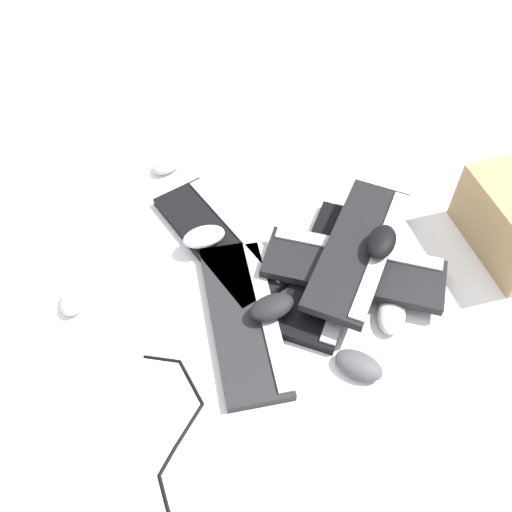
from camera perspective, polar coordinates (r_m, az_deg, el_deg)
ground_plane at (r=1.47m, az=-1.22°, el=-0.52°), size 3.20×3.20×0.00m
keyboard_0 at (r=1.44m, az=7.30°, el=-1.52°), size 0.36×0.45×0.03m
keyboard_1 at (r=1.50m, az=-3.62°, el=1.70°), size 0.31×0.46×0.03m
keyboard_2 at (r=1.35m, az=-1.12°, el=-6.22°), size 0.15×0.44×0.03m
keyboard_3 at (r=1.42m, az=9.75°, el=-1.17°), size 0.46×0.33×0.03m
keyboard_4 at (r=1.42m, az=10.29°, el=0.73°), size 0.37×0.45×0.03m
mouse_0 at (r=1.40m, az=12.44°, el=1.41°), size 0.12×0.13×0.04m
mouse_1 at (r=1.46m, az=-5.22°, el=1.95°), size 0.12×0.08×0.04m
mouse_2 at (r=1.71m, az=-8.75°, el=9.23°), size 0.13×0.12×0.04m
mouse_3 at (r=1.30m, az=10.24°, el=-10.70°), size 0.13×0.12×0.04m
mouse_4 at (r=1.45m, az=-17.54°, el=-3.90°), size 0.10×0.13×0.04m
mouse_5 at (r=1.39m, az=13.39°, el=-5.74°), size 0.11×0.13×0.04m
mouse_6 at (r=1.33m, az=1.61°, el=-5.13°), size 0.12×0.09×0.04m
cable_0 at (r=1.23m, az=-7.46°, el=-19.45°), size 0.12×0.55×0.01m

